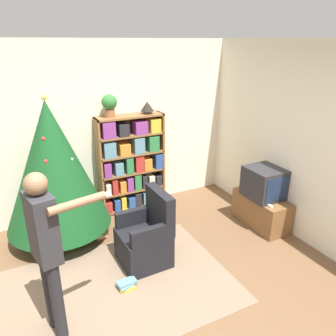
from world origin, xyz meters
TOP-DOWN VIEW (x-y plane):
  - ground_plane at (0.00, 0.00)m, footprint 14.00×14.00m
  - wall_back at (0.00, 2.30)m, footprint 8.00×0.10m
  - wall_right at (2.36, 0.00)m, footprint 0.10×8.00m
  - area_rug at (-0.38, 0.40)m, footprint 2.76×1.76m
  - bookshelf at (0.59, 2.09)m, footprint 1.04×0.27m
  - tv_stand at (2.08, 0.73)m, footprint 0.41×0.87m
  - television at (2.08, 0.73)m, footprint 0.47×0.51m
  - game_remote at (1.96, 0.47)m, footprint 0.04×0.12m
  - christmas_tree at (-0.62, 1.71)m, footprint 1.36×1.36m
  - armchair at (0.23, 0.69)m, footprint 0.58×0.57m
  - standing_person at (-0.93, 0.11)m, footprint 0.69×0.46m
  - potted_plant at (0.29, 2.09)m, footprint 0.22×0.22m
  - table_lamp at (0.88, 2.09)m, footprint 0.20×0.20m
  - book_pile_near_tree at (-0.15, 1.44)m, footprint 0.19×0.16m
  - book_pile_by_chair at (-0.17, 0.35)m, footprint 0.23×0.18m

SIDE VIEW (x-z plane):
  - ground_plane at x=0.00m, z-range 0.00..0.00m
  - area_rug at x=-0.38m, z-range 0.00..0.01m
  - book_pile_by_chair at x=-0.17m, z-range 0.00..0.09m
  - book_pile_near_tree at x=-0.15m, z-range 0.00..0.09m
  - tv_stand at x=2.08m, z-range 0.00..0.46m
  - armchair at x=0.23m, z-range -0.14..0.78m
  - game_remote at x=1.96m, z-range 0.46..0.48m
  - television at x=2.08m, z-range 0.46..0.90m
  - bookshelf at x=0.59m, z-range 0.00..1.52m
  - standing_person at x=-0.93m, z-range 0.15..1.76m
  - christmas_tree at x=-0.62m, z-range 0.07..2.05m
  - wall_back at x=0.00m, z-range 0.00..2.60m
  - wall_right at x=2.36m, z-range 0.00..2.60m
  - table_lamp at x=0.88m, z-range 1.54..1.72m
  - potted_plant at x=0.29m, z-range 1.56..1.88m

